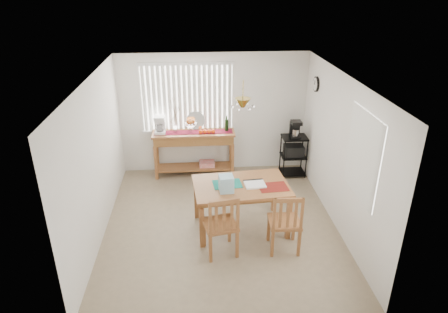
{
  "coord_description": "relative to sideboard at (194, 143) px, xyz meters",
  "views": [
    {
      "loc": [
        -0.39,
        -5.94,
        4.01
      ],
      "look_at": [
        0.1,
        0.55,
        1.05
      ],
      "focal_mm": 32.0,
      "sensor_mm": 36.0,
      "label": 1
    }
  ],
  "objects": [
    {
      "name": "cart_items",
      "position": [
        2.13,
        -0.19,
        0.33
      ],
      "size": [
        0.21,
        0.25,
        0.37
      ],
      "color": "black",
      "rests_on": "wire_cart"
    },
    {
      "name": "wire_cart",
      "position": [
        2.13,
        -0.2,
        -0.2
      ],
      "size": [
        0.53,
        0.42,
        0.89
      ],
      "color": "black",
      "rests_on": "ground"
    },
    {
      "name": "room_shell",
      "position": [
        0.43,
        -1.97,
        0.96
      ],
      "size": [
        4.2,
        4.7,
        2.7
      ],
      "color": "white",
      "rests_on": "ground"
    },
    {
      "name": "chair_left",
      "position": [
        0.38,
        -2.81,
        -0.21
      ],
      "size": [
        0.58,
        0.58,
        1.07
      ],
      "color": "#9D6235",
      "rests_on": "ground"
    },
    {
      "name": "dining_table",
      "position": [
        0.76,
        -2.12,
        0.01
      ],
      "size": [
        1.65,
        1.14,
        0.84
      ],
      "color": "#9D6235",
      "rests_on": "ground"
    },
    {
      "name": "sideboard_items",
      "position": [
        -0.28,
        0.02,
        0.4
      ],
      "size": [
        1.66,
        0.42,
        0.75
      ],
      "color": "maroon",
      "rests_on": "sideboard"
    },
    {
      "name": "ground",
      "position": [
        0.43,
        -1.98,
        -0.74
      ],
      "size": [
        4.0,
        4.5,
        0.01
      ],
      "primitive_type": "cube",
      "color": "gray"
    },
    {
      "name": "table_items",
      "position": [
        0.62,
        -2.27,
        0.2
      ],
      "size": [
        1.24,
        0.54,
        0.27
      ],
      "color": "#167E6E",
      "rests_on": "dining_table"
    },
    {
      "name": "chair_right",
      "position": [
        1.38,
        -2.8,
        -0.22
      ],
      "size": [
        0.5,
        0.5,
        1.05
      ],
      "color": "#9D6235",
      "rests_on": "ground"
    },
    {
      "name": "sideboard",
      "position": [
        0.0,
        0.0,
        0.0
      ],
      "size": [
        1.74,
        0.49,
        0.98
      ],
      "color": "#9D6235",
      "rests_on": "ground"
    }
  ]
}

